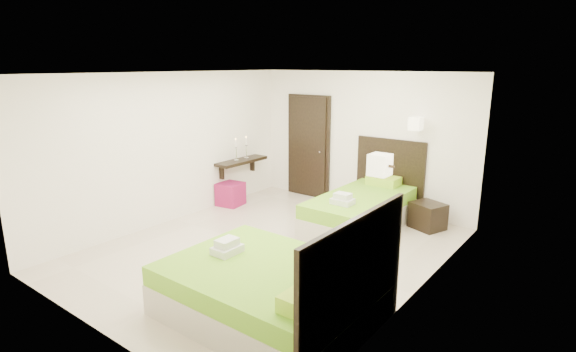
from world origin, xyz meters
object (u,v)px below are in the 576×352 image
Objects in this scene: nightstand at (428,216)px; ottoman at (230,194)px; bed_double at (274,290)px; bed_single at (363,208)px.

ottoman is at bearing -142.00° from nightstand.
ottoman is at bearing 140.97° from bed_double.
bed_double reaches higher than ottoman.
nightstand is at bearing 85.00° from bed_double.
bed_double is 4.42× the size of nightstand.
bed_double is (0.59, -3.14, -0.00)m from bed_single.
ottoman is (-2.67, -0.50, -0.11)m from bed_single.
bed_single is 1.10m from nightstand.
bed_double is at bearing -39.03° from ottoman.
bed_double is 3.75m from nightstand.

